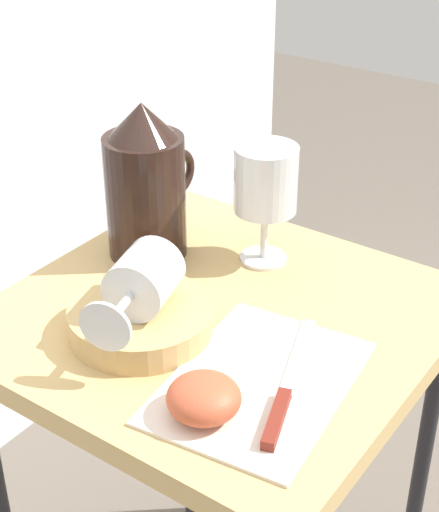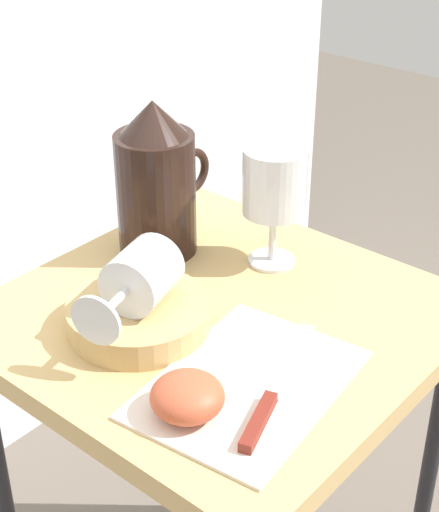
# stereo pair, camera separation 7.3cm
# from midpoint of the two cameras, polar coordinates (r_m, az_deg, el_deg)

# --- Properties ---
(table) EXTENTS (0.50, 0.51, 0.68)m
(table) POSITION_cam_midpoint_polar(r_m,az_deg,el_deg) (1.05, -2.02, -7.17)
(table) COLOR tan
(table) RESTS_ON ground_plane
(linen_napkin) EXTENTS (0.27, 0.21, 0.00)m
(linen_napkin) POSITION_cam_midpoint_polar(r_m,az_deg,el_deg) (0.89, 0.46, -8.91)
(linen_napkin) COLOR silver
(linen_napkin) RESTS_ON table
(basket_tray) EXTENTS (0.17, 0.17, 0.03)m
(basket_tray) POSITION_cam_midpoint_polar(r_m,az_deg,el_deg) (0.97, -7.70, -4.51)
(basket_tray) COLOR tan
(basket_tray) RESTS_ON table
(pitcher) EXTENTS (0.16, 0.11, 0.22)m
(pitcher) POSITION_cam_midpoint_polar(r_m,az_deg,el_deg) (1.10, -7.09, 4.30)
(pitcher) COLOR black
(pitcher) RESTS_ON table
(wine_glass_upright) EXTENTS (0.08, 0.08, 0.17)m
(wine_glass_upright) POSITION_cam_midpoint_polar(r_m,az_deg,el_deg) (1.06, 1.27, 4.96)
(wine_glass_upright) COLOR silver
(wine_glass_upright) RESTS_ON table
(wine_glass_tipped_near) EXTENTS (0.15, 0.10, 0.07)m
(wine_glass_tipped_near) POSITION_cam_midpoint_polar(r_m,az_deg,el_deg) (0.94, -7.68, -1.81)
(wine_glass_tipped_near) COLOR silver
(wine_glass_tipped_near) RESTS_ON basket_tray
(apple_half_left) EXTENTS (0.08, 0.08, 0.04)m
(apple_half_left) POSITION_cam_midpoint_polar(r_m,az_deg,el_deg) (0.84, -3.65, -9.97)
(apple_half_left) COLOR #C15133
(apple_half_left) RESTS_ON linen_napkin
(knife) EXTENTS (0.22, 0.09, 0.01)m
(knife) POSITION_cam_midpoint_polar(r_m,az_deg,el_deg) (0.86, 2.10, -9.92)
(knife) COLOR silver
(knife) RESTS_ON linen_napkin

